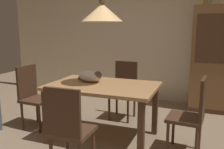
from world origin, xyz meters
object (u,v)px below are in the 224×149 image
chair_far_back (124,87)px  book_yellow_short (202,0)px  dining_table (103,92)px  chair_left_side (33,94)px  chair_near_front (68,127)px  chair_right_side (192,113)px  pendant_lamp (102,12)px  hutch_bookcase (224,62)px  cat_sleeping (91,76)px

chair_far_back → book_yellow_short: (1.11, 0.89, 1.43)m
dining_table → chair_left_side: size_ratio=1.51×
dining_table → chair_left_side: bearing=179.8°
chair_near_front → chair_right_side: same height
chair_left_side → pendant_lamp: (1.13, -0.00, 1.15)m
chair_right_side → hutch_bookcase: size_ratio=0.50×
book_yellow_short → chair_left_side: bearing=-141.7°
chair_far_back → chair_near_front: size_ratio=1.00×
chair_far_back → hutch_bookcase: (1.53, 0.89, 0.38)m
chair_left_side → cat_sleeping: chair_left_side is taller
chair_far_back → hutch_bookcase: 1.81m
chair_left_side → hutch_bookcase: size_ratio=0.50×
dining_table → chair_right_side: 1.14m
chair_left_side → book_yellow_short: 3.19m
pendant_lamp → hutch_bookcase: 2.47m
chair_right_side → chair_left_side: size_ratio=1.00×
chair_right_side → hutch_bookcase: (0.41, 1.78, 0.38)m
pendant_lamp → hutch_bookcase: pendant_lamp is taller
hutch_bookcase → book_yellow_short: 1.13m
chair_far_back → chair_near_front: bearing=-90.1°
chair_near_front → pendant_lamp: (-0.00, 0.88, 1.15)m
chair_left_side → book_yellow_short: (2.24, 1.77, 1.43)m
dining_table → hutch_bookcase: hutch_bookcase is taller
dining_table → pendant_lamp: pendant_lamp is taller
chair_far_back → cat_sleeping: (-0.22, -0.78, 0.32)m
chair_far_back → book_yellow_short: size_ratio=4.65×
cat_sleeping → hutch_bookcase: bearing=43.7°
cat_sleeping → hutch_bookcase: size_ratio=0.21×
chair_far_back → book_yellow_short: bearing=38.9°
chair_left_side → book_yellow_short: bearing=38.3°
chair_left_side → chair_right_side: bearing=-0.3°
chair_near_front → cat_sleeping: bearing=102.8°
hutch_bookcase → pendant_lamp: bearing=-131.0°
cat_sleeping → chair_near_front: bearing=-77.2°
dining_table → chair_right_side: (1.13, -0.01, -0.14)m
chair_far_back → chair_right_side: size_ratio=1.00×
chair_right_side → book_yellow_short: bearing=90.6°
chair_right_side → book_yellow_short: size_ratio=4.65×
dining_table → hutch_bookcase: 2.36m
dining_table → pendant_lamp: (-0.00, 0.00, 1.01)m
dining_table → chair_far_back: bearing=89.8°
chair_far_back → chair_right_side: 1.43m
chair_right_side → pendant_lamp: size_ratio=0.72×
dining_table → chair_left_side: 1.14m
cat_sleeping → chair_right_side: bearing=-4.3°
chair_far_back → chair_near_front: (-0.00, -1.76, 0.00)m
chair_far_back → pendant_lamp: 1.45m
chair_left_side → cat_sleeping: bearing=5.6°
chair_left_side → chair_far_back: bearing=37.7°
chair_near_front → pendant_lamp: 1.45m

